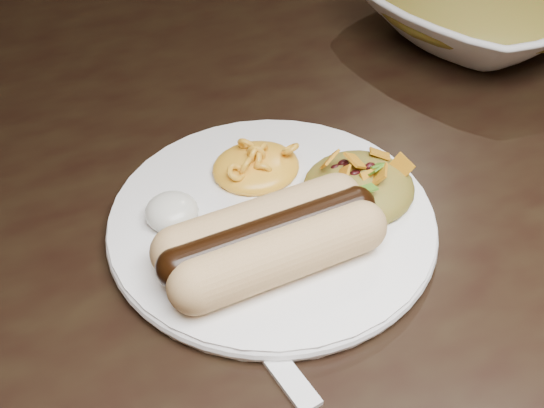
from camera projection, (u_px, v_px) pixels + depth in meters
name	position (u px, v px, depth m)	size (l,w,h in m)	color
table	(285.00, 234.00, 0.61)	(1.60, 0.90, 0.75)	black
plate	(272.00, 220.00, 0.48)	(0.24, 0.24, 0.01)	white
hotdog	(271.00, 238.00, 0.43)	(0.14, 0.07, 0.04)	#E3B781
mac_and_cheese	(256.00, 158.00, 0.51)	(0.07, 0.06, 0.03)	orange
sour_cream	(171.00, 208.00, 0.46)	(0.04, 0.04, 0.02)	silver
taco_salad	(360.00, 179.00, 0.48)	(0.09, 0.08, 0.04)	#A83D21
fork	(267.00, 349.00, 0.40)	(0.02, 0.16, 0.00)	silver
serving_bowl	(479.00, 8.00, 0.69)	(0.25, 0.25, 0.06)	white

